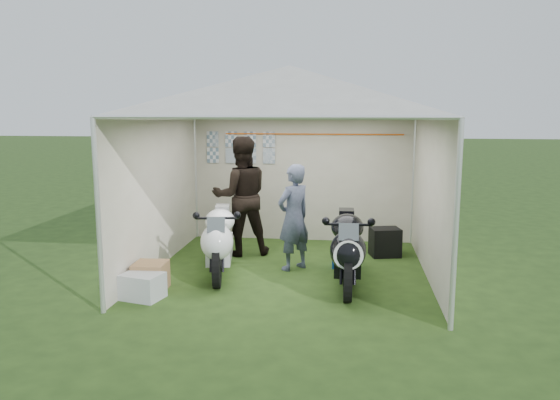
# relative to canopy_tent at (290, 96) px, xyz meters

# --- Properties ---
(ground) EXTENTS (80.00, 80.00, 0.00)m
(ground) POSITION_rel_canopy_tent_xyz_m (0.00, -0.03, -2.58)
(ground) COLOR #243C15
(ground) RESTS_ON ground
(canopy_tent) EXTENTS (5.66, 5.66, 3.00)m
(canopy_tent) POSITION_rel_canopy_tent_xyz_m (0.00, 0.00, 0.00)
(canopy_tent) COLOR silver
(canopy_tent) RESTS_ON ground
(motorcycle_white) EXTENTS (0.65, 1.97, 0.97)m
(motorcycle_white) POSITION_rel_canopy_tent_xyz_m (-0.98, -0.38, -2.03)
(motorcycle_white) COLOR black
(motorcycle_white) RESTS_ON ground
(motorcycle_black) EXTENTS (0.49, 2.04, 1.00)m
(motorcycle_black) POSITION_rel_canopy_tent_xyz_m (0.86, -0.68, -2.02)
(motorcycle_black) COLOR black
(motorcycle_black) RESTS_ON ground
(paddock_stand) EXTENTS (0.41, 0.27, 0.31)m
(paddock_stand) POSITION_rel_canopy_tent_xyz_m (0.83, 0.25, -2.42)
(paddock_stand) COLOR #1947B7
(paddock_stand) RESTS_ON ground
(person_dark_jacket) EXTENTS (1.15, 1.02, 1.96)m
(person_dark_jacket) POSITION_rel_canopy_tent_xyz_m (-0.90, 0.81, -1.60)
(person_dark_jacket) COLOR black
(person_dark_jacket) RESTS_ON ground
(person_blue_jacket) EXTENTS (0.68, 0.69, 1.59)m
(person_blue_jacket) POSITION_rel_canopy_tent_xyz_m (0.05, 0.05, -1.78)
(person_blue_jacket) COLOR slate
(person_blue_jacket) RESTS_ON ground
(equipment_box) EXTENTS (0.54, 0.47, 0.47)m
(equipment_box) POSITION_rel_canopy_tent_xyz_m (1.47, 0.99, -2.34)
(equipment_box) COLOR black
(equipment_box) RESTS_ON ground
(crate_0) EXTENTS (0.57, 0.49, 0.33)m
(crate_0) POSITION_rel_canopy_tent_xyz_m (-1.72, -1.50, -2.41)
(crate_0) COLOR #B4B8BE
(crate_0) RESTS_ON ground
(crate_1) EXTENTS (0.44, 0.44, 0.37)m
(crate_1) POSITION_rel_canopy_tent_xyz_m (-1.74, -1.16, -2.39)
(crate_1) COLOR olive
(crate_1) RESTS_ON ground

